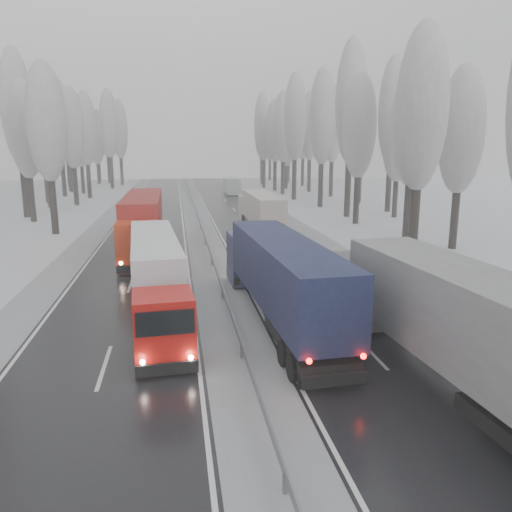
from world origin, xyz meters
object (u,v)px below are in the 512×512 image
object	(u,v)px
truck_cream_box	(260,209)
truck_red_red	(143,219)
truck_grey_tarp	(457,322)
box_truck_distant	(232,186)
truck_red_white	(156,270)
truck_blue_box	(278,272)

from	to	relation	value
truck_cream_box	truck_red_red	bearing A→B (deg)	-143.07
truck_grey_tarp	truck_cream_box	size ratio (longest dim) A/B	1.14
box_truck_distant	truck_red_red	xyz separation A→B (m)	(-12.49, -48.45, 1.10)
truck_red_white	truck_red_red	size ratio (longest dim) A/B	0.84
truck_grey_tarp	truck_blue_box	size ratio (longest dim) A/B	1.06
truck_red_white	truck_grey_tarp	bearing A→B (deg)	-50.31
box_truck_distant	truck_red_white	size ratio (longest dim) A/B	0.54
truck_grey_tarp	truck_blue_box	xyz separation A→B (m)	(-4.38, 8.05, -0.14)
truck_cream_box	truck_red_white	distance (m)	25.17
truck_blue_box	truck_red_red	world-z (taller)	truck_red_red
truck_blue_box	truck_red_red	xyz separation A→B (m)	(-7.31, 17.71, 0.19)
truck_cream_box	truck_red_red	size ratio (longest dim) A/B	0.86
truck_red_red	truck_grey_tarp	bearing A→B (deg)	-65.96
truck_cream_box	truck_red_white	world-z (taller)	truck_cream_box
truck_blue_box	truck_cream_box	xyz separation A→B (m)	(3.49, 25.84, -0.16)
truck_blue_box	box_truck_distant	world-z (taller)	truck_blue_box
truck_cream_box	truck_red_white	size ratio (longest dim) A/B	1.03
box_truck_distant	truck_red_red	world-z (taller)	truck_red_red
truck_cream_box	truck_red_red	world-z (taller)	truck_red_red
truck_grey_tarp	truck_cream_box	world-z (taller)	truck_grey_tarp
truck_red_white	truck_red_red	world-z (taller)	truck_red_red
truck_cream_box	box_truck_distant	bearing A→B (deg)	87.57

